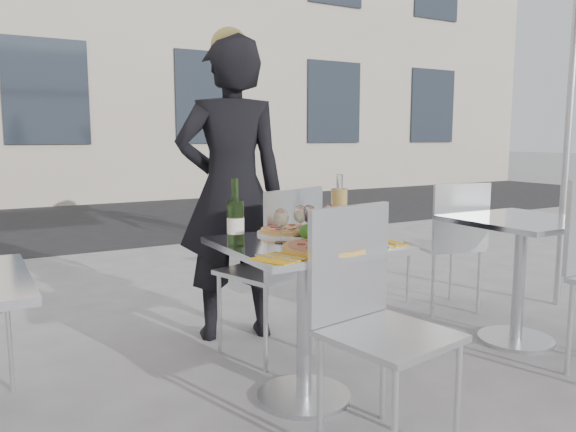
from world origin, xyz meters
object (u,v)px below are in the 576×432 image
pedestrian_b (226,174)px  carafe (339,210)px  pizza_far (288,231)px  wine_bottle (236,220)px  pizza_near (325,247)px  napkin_right (379,243)px  wineglass_white_a (281,219)px  woman_diner (231,191)px  wineglass_white_b (301,215)px  sugar_shaker (327,226)px  side_chair_rfar (451,236)px  salad_plate (316,233)px  side_table_right (521,253)px  chair_far (279,259)px  napkin_left (280,258)px  wineglass_red_b (328,214)px  main_table (304,287)px  chair_near (370,307)px  wineglass_red_a (309,215)px

pedestrian_b → carafe: (-1.19, -4.10, 0.10)m
pizza_far → wine_bottle: bearing=-157.2°
pizza_near → napkin_right: 0.29m
pizza_far → wineglass_white_a: size_ratio=1.97×
woman_diner → pizza_near: 1.15m
wineglass_white_b → napkin_right: 0.39m
sugar_shaker → wineglass_white_b: (-0.13, 0.03, 0.06)m
pizza_near → napkin_right: size_ratio=1.79×
carafe → woman_diner: bearing=103.5°
side_chair_rfar → salad_plate: bearing=37.1°
side_table_right → sugar_shaker: bearing=177.5°
chair_far → carafe: bearing=91.7°
chair_far → napkin_left: (-0.41, -0.75, 0.19)m
wineglass_white_a → wineglass_red_b: bearing=4.5°
salad_plate → wineglass_red_b: wineglass_red_b is taller
wine_bottle → salad_plate: bearing=-12.2°
pizza_near → carafe: bearing=46.7°
napkin_left → wineglass_white_a: bearing=36.9°
side_chair_rfar → wineglass_white_a: (-1.68, -0.58, 0.32)m
main_table → wineglass_white_b: bearing=69.2°
salad_plate → main_table: bearing=168.5°
chair_near → salad_plate: bearing=76.7°
pizza_far → napkin_left: 0.56m
chair_near → wine_bottle: bearing=113.2°
wine_bottle → sugar_shaker: (0.47, -0.01, -0.06)m
wineglass_red_a → napkin_right: 0.35m
chair_far → wineglass_white_a: (-0.24, -0.46, 0.30)m
chair_near → napkin_right: (0.25, 0.25, 0.19)m
salad_plate → chair_far: bearing=80.3°
chair_far → sugar_shaker: size_ratio=8.89×
wine_bottle → carafe: (0.58, 0.05, 0.00)m
wineglass_red_b → napkin_left: wineglass_red_b is taller
main_table → salad_plate: salad_plate is taller
main_table → chair_far: chair_far is taller
side_table_right → pizza_near: size_ratio=2.10×
side_chair_rfar → pizza_far: size_ratio=2.95×
side_table_right → wineglass_red_a: wineglass_red_a is taller
napkin_right → pizza_far: bearing=121.0°
pizza_near → side_table_right: bearing=7.2°
chair_far → chair_near: bearing=66.1°
main_table → sugar_shaker: size_ratio=7.01×
side_table_right → carafe: bearing=174.7°
wineglass_red_a → pedestrian_b: bearing=71.4°
pizza_far → wineglass_red_b: (0.12, -0.16, 0.09)m
carafe → wineglass_white_b: carafe is taller
wineglass_red_b → woman_diner: bearing=95.9°
pedestrian_b → pizza_far: pedestrian_b is taller
chair_far → woman_diner: (-0.07, 0.45, 0.34)m
wineglass_white_a → carafe: bearing=12.4°
pizza_near → napkin_left: 0.26m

